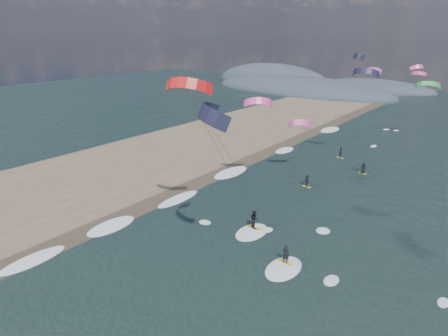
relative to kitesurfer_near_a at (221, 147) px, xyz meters
The scene contains 9 objects.
ground 13.28m from the kitesurfer_near_a, 114.60° to the right, with size 260.00×260.00×0.00m, color black.
sand_strip 29.42m from the kitesurfer_near_a, behind, with size 26.00×240.00×0.00m, color brown.
wet_sand_strip 18.99m from the kitesurfer_near_a, 167.32° to the left, with size 3.00×240.00×0.00m, color #382D23.
coastal_hills 112.54m from the kitesurfer_near_a, 115.31° to the left, with size 80.00×41.00×15.00m.
kitesurfer_near_a is the anchor object (origin of this frame).
kitesurfer_near_b 6.24m from the kitesurfer_near_a, 141.08° to the left, with size 7.35×8.89×15.85m.
far_kitesurfers 29.50m from the kitesurfer_near_a, 94.88° to the left, with size 6.36×14.74×1.76m.
bg_kite_field 48.06m from the kitesurfer_near_a, 94.44° to the left, with size 15.35×65.93×8.90m.
shoreline_surf 19.51m from the kitesurfer_near_a, 149.54° to the left, with size 2.40×79.40×0.11m.
Camera 1 is at (19.36, -13.31, 18.94)m, focal length 30.00 mm.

